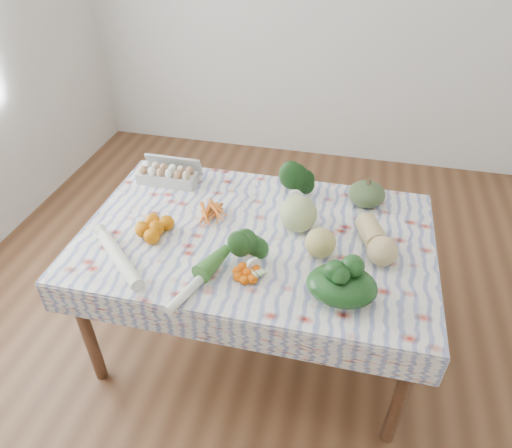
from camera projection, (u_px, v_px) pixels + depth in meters
name	position (u px, v px, depth m)	size (l,w,h in m)	color
ground	(256.00, 336.00, 2.64)	(4.50, 4.50, 0.00)	brown
dining_table	(256.00, 247.00, 2.23)	(1.60, 1.00, 0.75)	brown
tablecloth	(256.00, 235.00, 2.18)	(1.66, 1.06, 0.01)	white
egg_carton	(167.00, 176.00, 2.51)	(0.32, 0.13, 0.09)	#B2B1AD
carrot_bunch	(213.00, 214.00, 2.27)	(0.19, 0.17, 0.03)	orange
kale_bunch	(296.00, 184.00, 2.37)	(0.18, 0.16, 0.16)	#153713
kabocha_squash	(367.00, 194.00, 2.33)	(0.19, 0.19, 0.12)	#41582F
cabbage	(298.00, 214.00, 2.15)	(0.18, 0.18, 0.18)	#A6B672
butternut_squash	(377.00, 238.00, 2.04)	(0.13, 0.29, 0.13)	tan
orange_cluster	(156.00, 228.00, 2.14)	(0.24, 0.24, 0.08)	#D06A04
broccoli	(247.00, 254.00, 1.97)	(0.15, 0.15, 0.11)	#22511E
mandarin_cluster	(247.00, 272.00, 1.93)	(0.15, 0.15, 0.05)	#F75D05
grapefruit	(320.00, 243.00, 2.01)	(0.14, 0.14, 0.14)	tan
spinach_bag	(342.00, 285.00, 1.81)	(0.28, 0.23, 0.12)	#133713
daikon	(120.00, 259.00, 1.99)	(0.06, 0.06, 0.41)	white
leek	(199.00, 280.00, 1.89)	(0.04, 0.04, 0.40)	white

